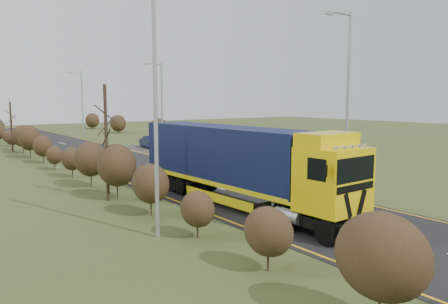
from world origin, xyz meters
name	(u,v)px	position (x,y,z in m)	size (l,w,h in m)	color
ground	(253,198)	(0.00, 0.00, 0.00)	(160.00, 160.00, 0.00)	#3B481E
road	(164,173)	(0.00, 10.00, 0.01)	(8.00, 120.00, 0.02)	black
layby	(175,153)	(6.50, 20.00, 0.01)	(6.00, 18.00, 0.02)	#312E2B
lane_markings	(166,173)	(0.00, 9.69, 0.03)	(7.52, 116.00, 0.01)	yellow
hedgerow	(92,161)	(-6.00, 7.89, 1.62)	(2.24, 102.04, 6.05)	black
lorry	(239,161)	(-1.68, -0.97, 2.28)	(2.94, 14.50, 4.02)	black
car_red_hatchback	(172,146)	(6.51, 20.72, 0.65)	(1.54, 3.84, 1.31)	#A40819
car_blue_sedan	(150,142)	(6.56, 25.62, 0.67)	(1.42, 4.06, 1.34)	#0A173B
streetlight_near	(346,93)	(5.66, -1.46, 5.62)	(2.15, 0.20, 10.14)	#949699
streetlight_mid	(161,104)	(5.40, 20.72, 4.86)	(1.88, 0.18, 8.83)	#949699
streetlight_far	(81,100)	(5.68, 45.93, 5.16)	(1.99, 0.19, 9.35)	#949699
left_pole	(156,117)	(-7.20, -3.01, 4.62)	(0.16, 0.16, 9.25)	#949699
speed_sign	(213,144)	(4.51, 10.37, 1.82)	(0.71, 0.10, 2.57)	#949699
warning_board	(163,142)	(5.73, 21.05, 0.99)	(0.64, 0.11, 1.67)	#949699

